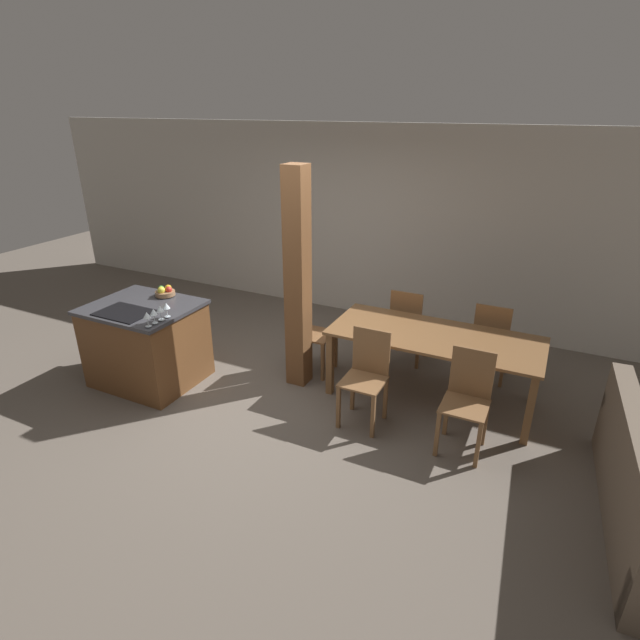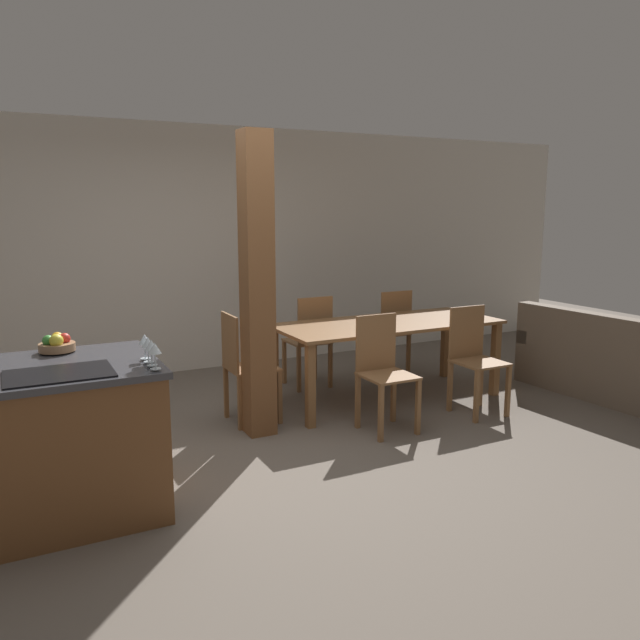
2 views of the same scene
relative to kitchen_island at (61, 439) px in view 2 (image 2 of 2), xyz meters
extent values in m
plane|color=#665B51|center=(1.35, 0.23, -0.46)|extent=(16.00, 16.00, 0.00)
cube|color=beige|center=(1.35, 2.98, 0.89)|extent=(11.20, 0.08, 2.70)
cube|color=brown|center=(0.00, 0.00, -0.02)|extent=(1.09, 0.91, 0.88)
cube|color=#38383D|center=(0.00, 0.00, 0.44)|extent=(1.13, 0.95, 0.04)
cube|color=black|center=(0.00, -0.24, 0.46)|extent=(0.56, 0.40, 0.01)
cylinder|color=#99704C|center=(0.04, 0.34, 0.49)|extent=(0.22, 0.22, 0.05)
sphere|color=red|center=(0.09, 0.35, 0.54)|extent=(0.07, 0.07, 0.07)
sphere|color=gold|center=(0.05, 0.39, 0.54)|extent=(0.08, 0.08, 0.08)
sphere|color=#3D8E38|center=(-0.01, 0.33, 0.54)|extent=(0.07, 0.07, 0.07)
sphere|color=yellow|center=(0.03, 0.29, 0.54)|extent=(0.08, 0.08, 0.08)
cylinder|color=silver|center=(0.49, -0.40, 0.47)|extent=(0.06, 0.06, 0.00)
cylinder|color=silver|center=(0.49, -0.40, 0.51)|extent=(0.01, 0.01, 0.09)
cone|color=silver|center=(0.49, -0.40, 0.59)|extent=(0.07, 0.07, 0.06)
cylinder|color=silver|center=(0.49, -0.31, 0.47)|extent=(0.06, 0.06, 0.00)
cylinder|color=silver|center=(0.49, -0.31, 0.51)|extent=(0.01, 0.01, 0.09)
cone|color=silver|center=(0.49, -0.31, 0.59)|extent=(0.07, 0.07, 0.06)
cylinder|color=silver|center=(0.49, -0.22, 0.47)|extent=(0.06, 0.06, 0.00)
cylinder|color=silver|center=(0.49, -0.22, 0.51)|extent=(0.01, 0.01, 0.09)
cone|color=silver|center=(0.49, -0.22, 0.59)|extent=(0.07, 0.07, 0.06)
cylinder|color=silver|center=(0.49, -0.13, 0.47)|extent=(0.06, 0.06, 0.00)
cylinder|color=silver|center=(0.49, -0.13, 0.51)|extent=(0.01, 0.01, 0.09)
cone|color=silver|center=(0.49, -0.13, 0.59)|extent=(0.07, 0.07, 0.06)
cube|color=brown|center=(2.97, 1.02, 0.27)|extent=(2.14, 0.90, 0.03)
cube|color=brown|center=(1.96, 0.64, -0.10)|extent=(0.07, 0.07, 0.72)
cube|color=brown|center=(3.97, 0.64, -0.10)|extent=(0.07, 0.07, 0.72)
cube|color=brown|center=(1.96, 1.41, -0.10)|extent=(0.07, 0.07, 0.72)
cube|color=brown|center=(3.97, 1.41, -0.10)|extent=(0.07, 0.07, 0.72)
cube|color=brown|center=(2.49, 0.27, 0.01)|extent=(0.40, 0.40, 0.02)
cube|color=brown|center=(2.49, 0.46, 0.25)|extent=(0.38, 0.02, 0.47)
cube|color=brown|center=(2.31, 0.10, -0.23)|extent=(0.04, 0.04, 0.46)
cube|color=brown|center=(2.66, 0.10, -0.23)|extent=(0.04, 0.04, 0.46)
cube|color=brown|center=(2.31, 0.45, -0.23)|extent=(0.04, 0.04, 0.46)
cube|color=brown|center=(2.66, 0.45, -0.23)|extent=(0.04, 0.04, 0.46)
cube|color=brown|center=(3.45, 0.27, 0.01)|extent=(0.40, 0.40, 0.02)
cube|color=brown|center=(3.45, 0.46, 0.25)|extent=(0.38, 0.02, 0.47)
cube|color=brown|center=(3.27, 0.10, -0.23)|extent=(0.04, 0.04, 0.46)
cube|color=brown|center=(3.63, 0.10, -0.23)|extent=(0.04, 0.04, 0.46)
cube|color=brown|center=(3.27, 0.45, -0.23)|extent=(0.04, 0.04, 0.46)
cube|color=brown|center=(3.63, 0.45, -0.23)|extent=(0.04, 0.04, 0.46)
cube|color=brown|center=(2.49, 1.78, 0.01)|extent=(0.40, 0.40, 0.02)
cube|color=brown|center=(2.49, 1.59, 0.25)|extent=(0.38, 0.02, 0.47)
cube|color=brown|center=(2.66, 1.95, -0.23)|extent=(0.04, 0.04, 0.46)
cube|color=brown|center=(2.31, 1.95, -0.23)|extent=(0.04, 0.04, 0.46)
cube|color=brown|center=(2.66, 1.60, -0.23)|extent=(0.04, 0.04, 0.46)
cube|color=brown|center=(2.31, 1.60, -0.23)|extent=(0.04, 0.04, 0.46)
cube|color=brown|center=(3.45, 1.78, 0.01)|extent=(0.40, 0.40, 0.02)
cube|color=brown|center=(3.45, 1.59, 0.25)|extent=(0.38, 0.02, 0.47)
cube|color=brown|center=(3.63, 1.95, -0.23)|extent=(0.04, 0.04, 0.46)
cube|color=brown|center=(3.27, 1.95, -0.23)|extent=(0.04, 0.04, 0.46)
cube|color=brown|center=(3.63, 1.60, -0.23)|extent=(0.04, 0.04, 0.46)
cube|color=brown|center=(3.27, 1.60, -0.23)|extent=(0.04, 0.04, 0.46)
cube|color=brown|center=(1.60, 1.02, 0.01)|extent=(0.40, 0.40, 0.02)
cube|color=brown|center=(1.41, 1.02, 0.25)|extent=(0.02, 0.38, 0.47)
cube|color=brown|center=(1.78, 0.85, -0.23)|extent=(0.04, 0.04, 0.46)
cube|color=brown|center=(1.78, 1.20, -0.23)|extent=(0.04, 0.04, 0.46)
cube|color=brown|center=(1.42, 0.85, -0.23)|extent=(0.04, 0.04, 0.46)
cube|color=brown|center=(1.42, 1.20, -0.23)|extent=(0.04, 0.04, 0.46)
cube|color=brown|center=(5.08, -0.02, -0.26)|extent=(1.07, 2.07, 0.41)
cube|color=brown|center=(4.69, -0.04, 0.16)|extent=(0.28, 2.02, 0.43)
cube|color=brown|center=(5.03, 0.92, -0.19)|extent=(0.96, 0.20, 0.55)
cube|color=brown|center=(1.54, 0.72, 0.74)|extent=(0.22, 0.22, 2.39)
camera|label=1|loc=(3.95, -3.64, 2.46)|focal=28.00mm
camera|label=2|loc=(-0.24, -3.82, 1.36)|focal=35.00mm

